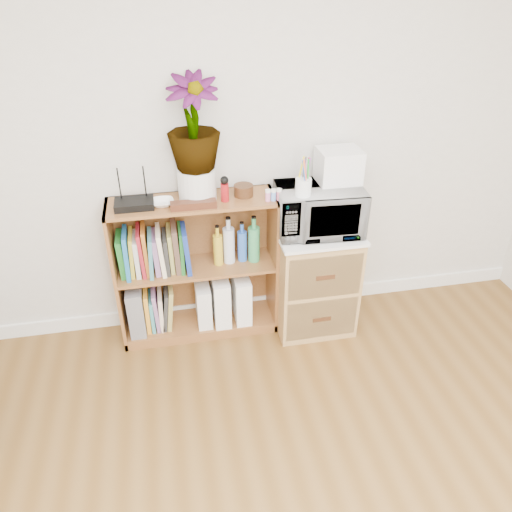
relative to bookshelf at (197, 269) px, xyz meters
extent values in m
cube|color=white|center=(0.35, 0.14, -0.42)|extent=(4.00, 0.02, 0.10)
cube|color=brown|center=(0.00, 0.00, 0.00)|extent=(1.00, 0.30, 0.95)
cube|color=#9E7542|center=(0.75, -0.08, -0.12)|extent=(0.50, 0.45, 0.70)
imported|color=white|center=(0.75, -0.08, 0.39)|extent=(0.53, 0.37, 0.28)
cylinder|color=white|center=(0.62, -0.16, 0.58)|extent=(0.09, 0.09, 0.10)
cube|color=white|center=(0.88, -0.01, 0.63)|extent=(0.25, 0.21, 0.20)
cube|color=black|center=(-0.32, -0.02, 0.49)|extent=(0.22, 0.15, 0.04)
imported|color=white|center=(-0.17, -0.03, 0.49)|extent=(0.13, 0.13, 0.03)
cylinder|color=silver|center=(0.04, 0.02, 0.57)|extent=(0.22, 0.22, 0.19)
imported|color=#336B2B|center=(0.04, 0.02, 0.92)|extent=(0.29, 0.29, 0.52)
cube|color=#391C0F|center=(0.00, -0.10, 0.50)|extent=(0.26, 0.06, 0.04)
cylinder|color=maroon|center=(0.19, -0.04, 0.53)|extent=(0.05, 0.05, 0.11)
cylinder|color=#37210F|center=(0.31, 0.01, 0.51)|extent=(0.11, 0.11, 0.07)
cube|color=pink|center=(0.47, -0.09, 0.51)|extent=(0.12, 0.04, 0.06)
cube|color=slate|center=(-0.40, 0.00, -0.24)|extent=(0.10, 0.26, 0.33)
cube|color=white|center=(0.03, -0.01, -0.26)|extent=(0.09, 0.23, 0.29)
cube|color=white|center=(0.14, -0.01, -0.24)|extent=(0.10, 0.27, 0.33)
cube|color=white|center=(0.28, -0.01, -0.24)|extent=(0.10, 0.26, 0.32)
cube|color=#217F2B|center=(-0.44, 0.00, 0.15)|extent=(0.04, 0.20, 0.25)
cube|color=#1B62A4|center=(-0.41, 0.00, 0.17)|extent=(0.03, 0.20, 0.29)
cube|color=gold|center=(-0.38, 0.00, 0.16)|extent=(0.03, 0.20, 0.26)
cube|color=beige|center=(-0.35, 0.00, 0.15)|extent=(0.03, 0.20, 0.24)
cube|color=maroon|center=(-0.32, 0.00, 0.17)|extent=(0.03, 0.20, 0.29)
cube|color=#BA6620|center=(-0.30, 0.00, 0.18)|extent=(0.03, 0.20, 0.30)
cube|color=teal|center=(-0.27, 0.00, 0.16)|extent=(0.04, 0.20, 0.26)
cube|color=#96679A|center=(-0.24, 0.00, 0.15)|extent=(0.04, 0.20, 0.24)
cube|color=beige|center=(-0.21, 0.00, 0.17)|extent=(0.04, 0.20, 0.28)
cube|color=#262626|center=(-0.18, 0.00, 0.15)|extent=(0.03, 0.20, 0.24)
cube|color=#A4A04C|center=(-0.15, 0.00, 0.16)|extent=(0.03, 0.20, 0.26)
cube|color=#4E382C|center=(-0.12, 0.00, 0.17)|extent=(0.04, 0.20, 0.30)
cube|color=#1B6624|center=(-0.09, 0.00, 0.16)|extent=(0.03, 0.20, 0.28)
cube|color=navy|center=(-0.06, 0.00, 0.17)|extent=(0.04, 0.20, 0.28)
cylinder|color=gold|center=(0.14, 0.00, 0.16)|extent=(0.06, 0.06, 0.26)
cylinder|color=silver|center=(0.21, 0.00, 0.18)|extent=(0.07, 0.07, 0.30)
cylinder|color=blue|center=(0.30, 0.00, 0.16)|extent=(0.06, 0.06, 0.26)
cylinder|color=#389A5B|center=(0.37, 0.00, 0.18)|extent=(0.07, 0.07, 0.30)
cube|color=orange|center=(-0.34, 0.00, -0.26)|extent=(0.03, 0.19, 0.28)
cube|color=teal|center=(-0.31, 0.00, -0.29)|extent=(0.02, 0.19, 0.23)
cube|color=#8B6091|center=(-0.28, 0.00, -0.26)|extent=(0.04, 0.19, 0.28)
cube|color=beige|center=(-0.25, 0.00, -0.28)|extent=(0.03, 0.19, 0.25)
cube|color=#2A2A2A|center=(-0.22, 0.00, -0.27)|extent=(0.06, 0.19, 0.28)
cube|color=#9C8F48|center=(-0.19, 0.00, -0.26)|extent=(0.06, 0.19, 0.30)
camera|label=1|loc=(-0.14, -2.66, 1.72)|focal=35.00mm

